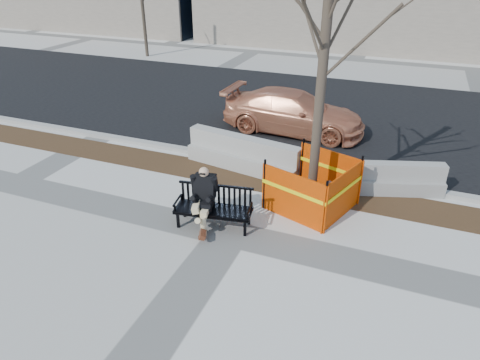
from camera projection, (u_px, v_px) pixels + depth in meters
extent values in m
plane|color=beige|center=(229.00, 233.00, 9.55)|extent=(120.00, 120.00, 0.00)
cube|color=#47301C|center=(266.00, 182.00, 11.69)|extent=(40.00, 1.20, 0.02)
cube|color=black|center=(317.00, 112.00, 16.77)|extent=(60.00, 10.40, 0.01)
cube|color=#9E9B93|center=(277.00, 165.00, 12.44)|extent=(60.00, 0.25, 0.12)
imported|color=#C77752|center=(292.00, 131.00, 14.97)|extent=(4.86, 2.09, 1.39)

